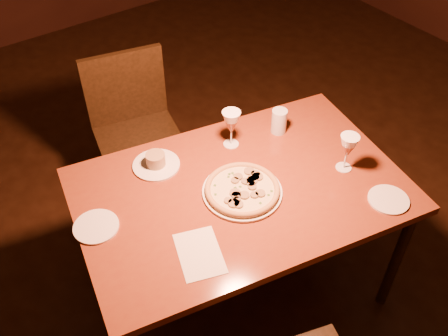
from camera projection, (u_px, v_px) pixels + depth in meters
floor at (285, 292)px, 2.70m from camera, size 7.00×7.00×0.00m
dining_table at (241, 198)px, 2.25m from camera, size 1.59×1.18×0.77m
chair_far at (136, 128)px, 2.87m from camera, size 0.55×0.55×0.96m
pizza_plate at (242, 189)px, 2.17m from camera, size 0.35×0.35×0.04m
ramekin_saucer at (156, 162)px, 2.29m from camera, size 0.22×0.22×0.07m
wine_glass_far at (231, 129)px, 2.35m from camera, size 0.09×0.09×0.19m
wine_glass_right at (347, 153)px, 2.23m from camera, size 0.09×0.09×0.19m
water_tumbler at (279, 121)px, 2.45m from camera, size 0.08×0.08×0.13m
side_plate_left at (96, 227)px, 2.04m from camera, size 0.19×0.19×0.01m
side_plate_near at (388, 200)px, 2.15m from camera, size 0.18×0.18×0.01m
menu_card at (200, 253)px, 1.94m from camera, size 0.23×0.28×0.00m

